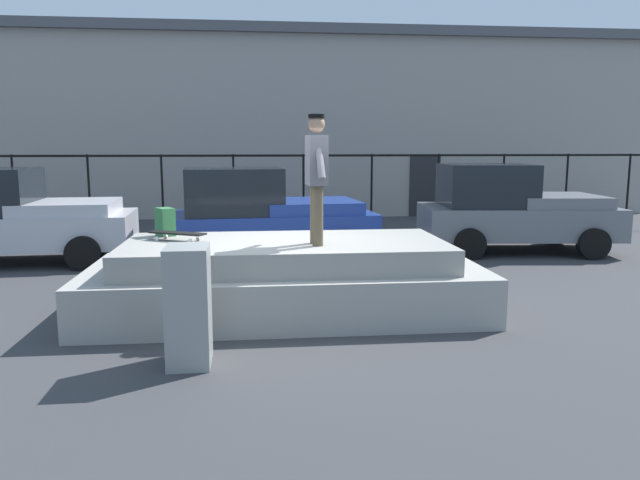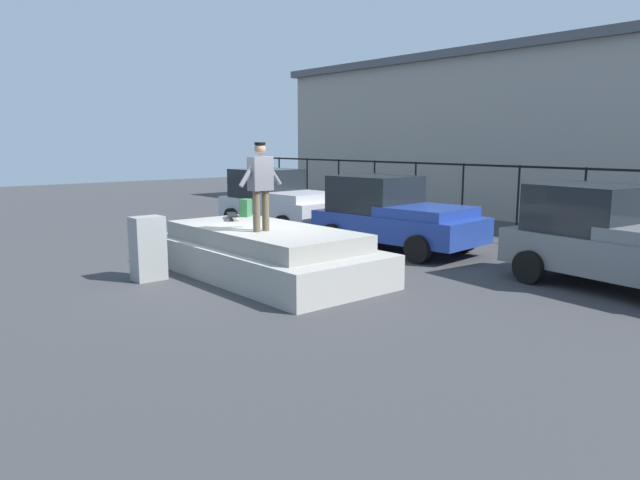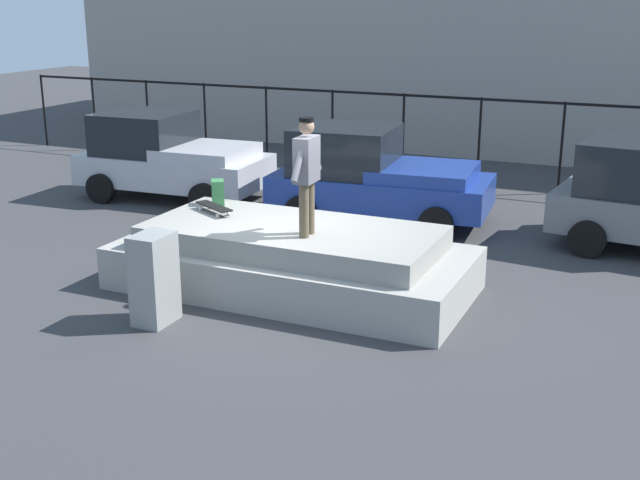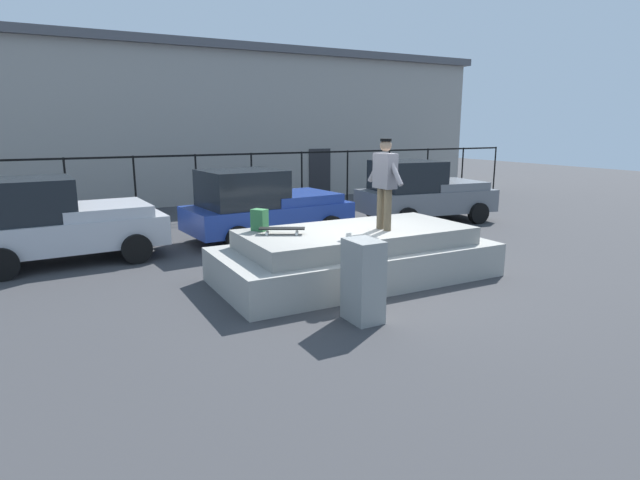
% 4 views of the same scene
% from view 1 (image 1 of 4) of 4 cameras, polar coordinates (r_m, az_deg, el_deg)
% --- Properties ---
extents(ground_plane, '(60.00, 60.00, 0.00)m').
position_cam_1_polar(ground_plane, '(8.39, -3.36, -6.93)').
color(ground_plane, '#38383A').
extents(concrete_ledge, '(5.34, 2.52, 0.98)m').
position_cam_1_polar(concrete_ledge, '(8.44, -3.25, -3.67)').
color(concrete_ledge, '#9E9B93').
rests_on(concrete_ledge, ground_plane).
extents(skateboarder, '(0.26, 1.01, 1.70)m').
position_cam_1_polar(skateboarder, '(7.95, -0.33, 6.59)').
color(skateboarder, brown).
rests_on(skateboarder, concrete_ledge).
extents(skateboard, '(0.82, 0.57, 0.12)m').
position_cam_1_polar(skateboard, '(8.57, -13.24, 0.59)').
color(skateboard, black).
rests_on(skateboard, concrete_ledge).
extents(backpack, '(0.32, 0.34, 0.41)m').
position_cam_1_polar(backpack, '(9.08, -14.33, 1.66)').
color(backpack, '#33723F').
rests_on(backpack, concrete_ledge).
extents(car_silver_pickup_near, '(4.14, 2.33, 1.85)m').
position_cam_1_polar(car_silver_pickup_near, '(13.21, -26.61, 1.96)').
color(car_silver_pickup_near, '#B7B7BC').
rests_on(car_silver_pickup_near, ground_plane).
extents(car_blue_pickup_mid, '(4.35, 2.44, 1.84)m').
position_cam_1_polar(car_blue_pickup_mid, '(12.43, -5.50, 2.46)').
color(car_blue_pickup_mid, navy).
rests_on(car_blue_pickup_mid, ground_plane).
extents(car_grey_pickup_far, '(4.22, 2.52, 1.89)m').
position_cam_1_polar(car_grey_pickup_far, '(13.77, 17.43, 2.81)').
color(car_grey_pickup_far, slate).
rests_on(car_grey_pickup_far, ground_plane).
extents(utility_box, '(0.44, 0.60, 1.26)m').
position_cam_1_polar(utility_box, '(6.51, -12.24, -6.04)').
color(utility_box, gray).
rests_on(utility_box, ground_plane).
extents(fence_row, '(24.06, 0.06, 2.06)m').
position_cam_1_polar(fence_row, '(16.20, -4.84, 5.65)').
color(fence_row, black).
rests_on(fence_row, ground_plane).
extents(warehouse_building, '(26.12, 8.98, 5.98)m').
position_cam_1_polar(warehouse_building, '(23.56, -5.33, 10.57)').
color(warehouse_building, gray).
rests_on(warehouse_building, ground_plane).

